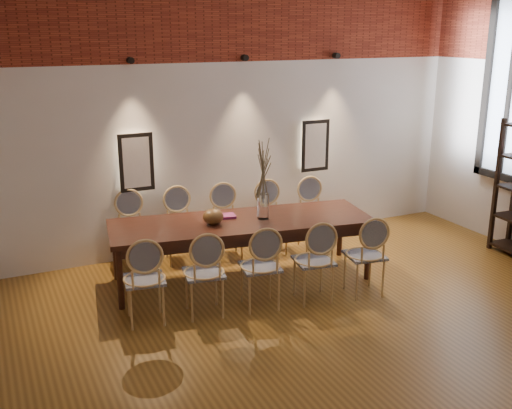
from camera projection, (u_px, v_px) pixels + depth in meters
name	position (u px, v px, depth m)	size (l,w,h in m)	color
floor	(379.00, 364.00, 5.44)	(7.00, 7.00, 0.02)	olive
wall_back	(227.00, 100.00, 7.95)	(7.00, 0.10, 4.00)	silver
brick_band_back	(228.00, 1.00, 7.54)	(7.00, 0.02, 1.50)	maroon
niche_left	(136.00, 162.00, 7.54)	(0.36, 0.06, 0.66)	#FFEAC6
niche_right	(314.00, 145.00, 8.60)	(0.36, 0.06, 0.66)	#FFEAC6
spot_fixture_left	(130.00, 60.00, 7.16)	(0.08, 0.08, 0.10)	black
spot_fixture_mid	(245.00, 58.00, 7.77)	(0.08, 0.08, 0.10)	black
spot_fixture_right	(336.00, 56.00, 8.34)	(0.08, 0.08, 0.10)	black
window_glass	(511.00, 88.00, 7.97)	(0.02, 0.78, 2.38)	silver
window_frame	(510.00, 88.00, 7.97)	(0.08, 0.90, 2.50)	black
window_mullion	(510.00, 88.00, 7.97)	(0.06, 0.06, 2.40)	black
dining_table	(242.00, 250.00, 7.15)	(3.07, 0.99, 0.75)	#371910
chair_near_a	(144.00, 279.00, 6.08)	(0.44, 0.44, 0.94)	tan
chair_near_b	(204.00, 273.00, 6.25)	(0.44, 0.44, 0.94)	tan
chair_near_c	(260.00, 266.00, 6.41)	(0.44, 0.44, 0.94)	tan
chair_near_d	(314.00, 260.00, 6.57)	(0.44, 0.44, 0.94)	tan
chair_near_e	(365.00, 255.00, 6.74)	(0.44, 0.44, 0.94)	tan
chair_far_a	(132.00, 231.00, 7.51)	(0.44, 0.44, 0.94)	tan
chair_far_b	(180.00, 227.00, 7.67)	(0.44, 0.44, 0.94)	tan
chair_far_c	(227.00, 223.00, 7.84)	(0.44, 0.44, 0.94)	tan
chair_far_d	(271.00, 219.00, 8.00)	(0.44, 0.44, 0.94)	tan
chair_far_e	(314.00, 215.00, 8.16)	(0.44, 0.44, 0.94)	tan
vase	(263.00, 206.00, 7.07)	(0.14, 0.14, 0.30)	silver
dried_branches	(263.00, 169.00, 6.94)	(0.50, 0.50, 0.70)	brown
bowl	(213.00, 217.00, 6.88)	(0.24, 0.24, 0.18)	brown
book	(224.00, 216.00, 7.14)	(0.26, 0.18, 0.03)	#7D235A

